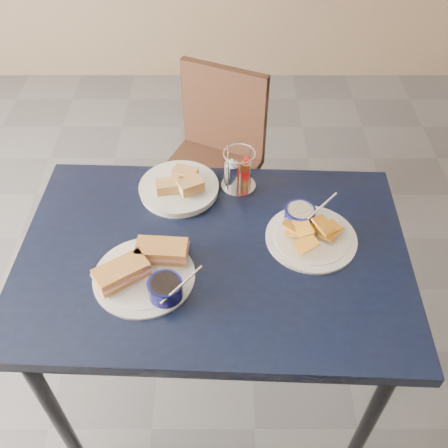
{
  "coord_description": "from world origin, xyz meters",
  "views": [
    {
      "loc": [
        -0.11,
        -0.72,
        1.82
      ],
      "look_at": [
        -0.11,
        0.24,
        0.82
      ],
      "focal_mm": 40.0,
      "sensor_mm": 36.0,
      "label": 1
    }
  ],
  "objects_px": {
    "dining_table": "(214,268)",
    "condiment_caddy": "(237,172)",
    "chair_far": "(209,148)",
    "sandwich_plate": "(147,271)",
    "bread_basket": "(180,187)",
    "plantain_plate": "(307,229)"
  },
  "relations": [
    {
      "from": "dining_table",
      "to": "condiment_caddy",
      "type": "height_order",
      "value": "condiment_caddy"
    },
    {
      "from": "chair_far",
      "to": "sandwich_plate",
      "type": "xyz_separation_m",
      "value": [
        -0.14,
        -0.94,
        0.31
      ]
    },
    {
      "from": "sandwich_plate",
      "to": "bread_basket",
      "type": "xyz_separation_m",
      "value": [
        0.06,
        0.34,
        -0.01
      ]
    },
    {
      "from": "sandwich_plate",
      "to": "plantain_plate",
      "type": "bearing_deg",
      "value": 19.78
    },
    {
      "from": "chair_far",
      "to": "condiment_caddy",
      "type": "xyz_separation_m",
      "value": [
        0.11,
        -0.57,
        0.34
      ]
    },
    {
      "from": "plantain_plate",
      "to": "chair_far",
      "type": "bearing_deg",
      "value": 111.75
    },
    {
      "from": "plantain_plate",
      "to": "condiment_caddy",
      "type": "height_order",
      "value": "condiment_caddy"
    },
    {
      "from": "sandwich_plate",
      "to": "plantain_plate",
      "type": "distance_m",
      "value": 0.47
    },
    {
      "from": "sandwich_plate",
      "to": "condiment_caddy",
      "type": "xyz_separation_m",
      "value": [
        0.25,
        0.37,
        0.03
      ]
    },
    {
      "from": "condiment_caddy",
      "to": "plantain_plate",
      "type": "bearing_deg",
      "value": -46.36
    },
    {
      "from": "sandwich_plate",
      "to": "condiment_caddy",
      "type": "bearing_deg",
      "value": 56.35
    },
    {
      "from": "plantain_plate",
      "to": "bread_basket",
      "type": "height_order",
      "value": "plantain_plate"
    },
    {
      "from": "bread_basket",
      "to": "condiment_caddy",
      "type": "distance_m",
      "value": 0.19
    },
    {
      "from": "plantain_plate",
      "to": "condiment_caddy",
      "type": "distance_m",
      "value": 0.29
    },
    {
      "from": "chair_far",
      "to": "plantain_plate",
      "type": "height_order",
      "value": "plantain_plate"
    },
    {
      "from": "bread_basket",
      "to": "chair_far",
      "type": "bearing_deg",
      "value": 83.04
    },
    {
      "from": "dining_table",
      "to": "bread_basket",
      "type": "xyz_separation_m",
      "value": [
        -0.11,
        0.25,
        0.09
      ]
    },
    {
      "from": "dining_table",
      "to": "condiment_caddy",
      "type": "xyz_separation_m",
      "value": [
        0.07,
        0.28,
        0.13
      ]
    },
    {
      "from": "dining_table",
      "to": "chair_far",
      "type": "relative_size",
      "value": 1.39
    },
    {
      "from": "chair_far",
      "to": "condiment_caddy",
      "type": "distance_m",
      "value": 0.67
    },
    {
      "from": "chair_far",
      "to": "dining_table",
      "type": "bearing_deg",
      "value": -87.44
    },
    {
      "from": "plantain_plate",
      "to": "bread_basket",
      "type": "relative_size",
      "value": 1.07
    }
  ]
}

